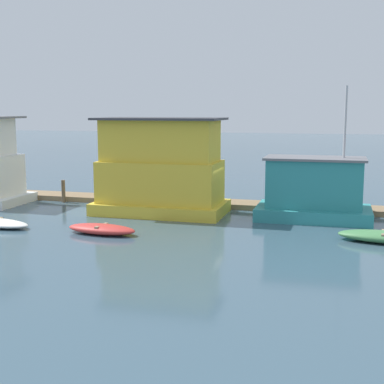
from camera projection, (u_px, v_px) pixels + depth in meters
ground_plane at (197, 215)px, 28.38m from camera, size 200.00×200.00×0.00m
dock_walkway at (210, 203)px, 31.15m from camera, size 42.40×1.88×0.30m
houseboat_yellow at (161, 170)px, 28.59m from camera, size 6.97×3.79×5.13m
houseboat_teal at (314, 191)px, 27.16m from camera, size 5.72×3.32×6.72m
dinghy_red at (102, 229)px, 24.09m from camera, size 3.38×1.47×0.45m
dinghy_green at (383, 237)px, 22.56m from camera, size 3.85×1.68×0.49m
mooring_post_centre at (63, 191)px, 32.24m from camera, size 0.23×0.23×1.35m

